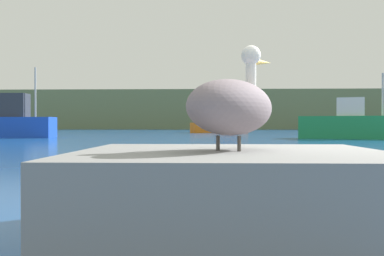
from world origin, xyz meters
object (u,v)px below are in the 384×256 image
object	(u,v)px
pelican	(232,106)
fishing_boat_blue	(10,123)
fishing_boat_orange	(221,124)
fishing_boat_green	(351,125)

from	to	relation	value
pelican	fishing_boat_blue	bearing A→B (deg)	58.38
fishing_boat_blue	fishing_boat_orange	world-z (taller)	fishing_boat_orange
pelican	fishing_boat_green	bearing A→B (deg)	10.35
pelican	fishing_boat_orange	size ratio (longest dim) A/B	0.22
pelican	fishing_boat_orange	bearing A→B (deg)	28.70
fishing_boat_green	fishing_boat_orange	bearing A→B (deg)	131.27
fishing_boat_orange	fishing_boat_green	world-z (taller)	fishing_boat_orange
fishing_boat_orange	fishing_boat_green	size ratio (longest dim) A/B	0.96
fishing_boat_blue	fishing_boat_green	size ratio (longest dim) A/B	0.93
pelican	fishing_boat_blue	size ratio (longest dim) A/B	0.22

